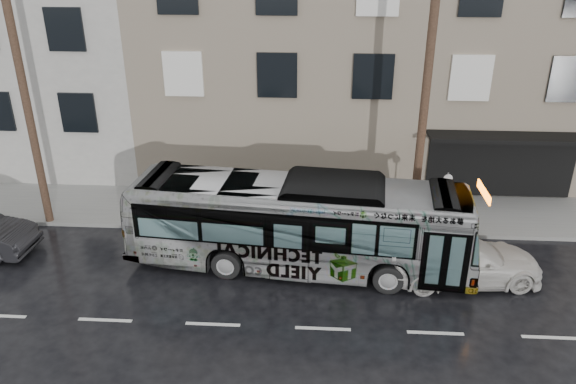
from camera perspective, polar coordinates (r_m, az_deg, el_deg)
name	(u,v)px	position (r m, az deg, el deg)	size (l,w,h in m)	color
ground	(227,277)	(18.90, -6.25, -8.55)	(120.00, 120.00, 0.00)	black
sidewalk	(246,209)	(23.06, -4.32, -1.72)	(90.00, 3.60, 0.15)	gray
building_taupe	(364,42)	(28.72, 7.73, 14.86)	(20.00, 12.00, 11.00)	gray
utility_pole_front	(423,116)	(19.99, 13.59, 7.55)	(0.30, 0.30, 9.00)	#513828
utility_pole_rear	(28,109)	(22.30, -24.94, 7.69)	(0.30, 0.30, 9.00)	#513828
sign_post	(445,203)	(21.37, 15.62, -1.07)	(0.06, 0.06, 2.40)	slate
bus	(299,223)	(18.63, 1.08, -3.20)	(2.68, 11.46, 3.19)	#B2B2B2
white_sedan	(463,260)	(19.14, 17.32, -6.57)	(2.07, 5.09, 1.48)	silver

